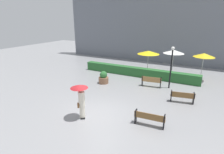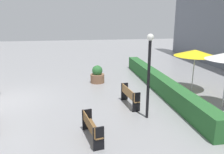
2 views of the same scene
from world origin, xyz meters
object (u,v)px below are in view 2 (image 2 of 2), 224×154
at_px(bench_far_right, 91,127).
at_px(planter_pot, 97,75).
at_px(bench_back_row, 129,95).
at_px(lamp_post, 149,67).
at_px(patio_umbrella_yellow, 195,53).

relative_size(bench_far_right, planter_pot, 1.43).
bearing_deg(bench_back_row, planter_pot, -164.96).
distance_m(bench_far_right, lamp_post, 3.32).
xyz_separation_m(planter_pot, patio_umbrella_yellow, (2.56, 5.28, 1.73)).
bearing_deg(lamp_post, patio_umbrella_yellow, 129.25).
bearing_deg(patio_umbrella_yellow, lamp_post, -50.75).
bearing_deg(bench_back_row, lamp_post, 16.54).
xyz_separation_m(bench_far_right, planter_pot, (-6.97, 0.94, 0.01)).
distance_m(planter_pot, lamp_post, 6.07).
xyz_separation_m(bench_back_row, bench_far_right, (2.80, -2.06, -0.06)).
bearing_deg(planter_pot, bench_back_row, 15.04).
bearing_deg(planter_pot, patio_umbrella_yellow, 64.16).
relative_size(bench_back_row, bench_far_right, 1.05).
bearing_deg(bench_far_right, bench_back_row, 143.68).
xyz_separation_m(bench_back_row, patio_umbrella_yellow, (-1.61, 4.17, 1.69)).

